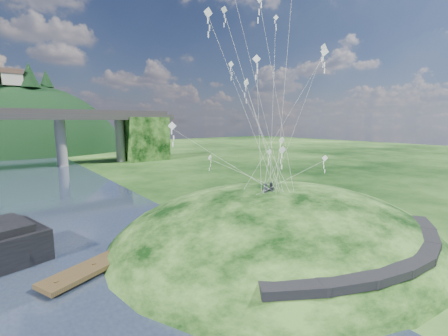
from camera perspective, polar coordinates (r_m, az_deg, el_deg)
ground at (r=26.61m, az=1.08°, el=-17.56°), size 320.00×320.00×0.00m
grass_hill at (r=33.56m, az=9.95°, el=-14.69°), size 36.00×32.00×13.00m
footpath at (r=25.94m, az=29.38°, el=-14.43°), size 22.29×5.84×0.83m
wooden_dock at (r=28.81m, az=-18.48°, el=-14.91°), size 14.07×7.61×1.02m
kite_flyers at (r=30.01m, az=8.52°, el=-2.76°), size 1.73×0.98×1.83m
kite_swarm at (r=30.44m, az=7.15°, el=18.76°), size 17.93×13.26×21.43m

